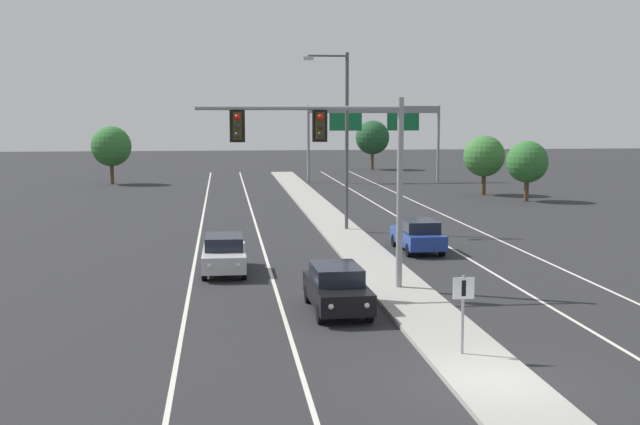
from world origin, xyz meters
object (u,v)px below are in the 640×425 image
highway_sign_gantry (374,119)px  tree_far_right_a (372,138)px  tree_far_left_c (111,146)px  tree_far_right_c (484,156)px  car_oncoming_black (337,288)px  street_lamp_median (343,130)px  tree_far_right_b (527,162)px  car_oncoming_silver (224,254)px  overhead_signal_mast (336,152)px  median_sign_post (463,303)px  car_receding_blue (418,235)px

highway_sign_gantry → tree_far_right_a: size_ratio=2.26×
highway_sign_gantry → tree_far_left_c: 25.50m
tree_far_right_a → tree_far_right_c: (3.59, -31.35, -0.62)m
tree_far_right_a → tree_far_left_c: (-28.44, -17.10, -0.23)m
car_oncoming_black → tree_far_right_a: tree_far_right_a is taller
street_lamp_median → tree_far_right_b: (16.45, 14.32, -2.77)m
tree_far_right_a → tree_far_right_b: (5.32, -36.50, -0.81)m
car_oncoming_silver → car_oncoming_black: bearing=-62.7°
tree_far_right_c → tree_far_left_c: size_ratio=0.89×
overhead_signal_mast → tree_far_right_a: size_ratio=1.31×
street_lamp_median → tree_far_right_c: (14.72, 19.47, -2.58)m
highway_sign_gantry → tree_far_right_c: 15.70m
tree_far_right_c → tree_far_left_c: 35.06m
highway_sign_gantry → tree_far_right_b: highway_sign_gantry is taller
car_oncoming_silver → tree_far_right_b: size_ratio=0.96×
median_sign_post → tree_far_right_c: 46.65m
street_lamp_median → car_oncoming_silver: street_lamp_median is taller
median_sign_post → car_receding_blue: 17.73m
car_oncoming_silver → car_receding_blue: size_ratio=1.00×
street_lamp_median → car_oncoming_black: street_lamp_median is taller
tree_far_right_c → street_lamp_median: bearing=-127.1°
tree_far_right_a → tree_far_right_c: bearing=-83.5°
median_sign_post → car_oncoming_silver: median_sign_post is taller
street_lamp_median → car_receding_blue: (2.67, -7.20, -4.97)m
median_sign_post → car_receding_blue: bearing=80.3°
tree_far_right_c → tree_far_right_b: (1.73, -5.15, -0.19)m
car_oncoming_black → tree_far_right_a: 71.14m
overhead_signal_mast → tree_far_right_b: bearing=57.7°
car_receding_blue → tree_far_right_a: bearing=81.7°
car_oncoming_black → car_receding_blue: (5.66, 11.65, 0.00)m
median_sign_post → street_lamp_median: street_lamp_median is taller
tree_far_right_b → highway_sign_gantry: bearing=113.8°
car_oncoming_silver → tree_far_left_c: 46.49m
overhead_signal_mast → tree_far_right_b: 35.78m
car_oncoming_black → tree_far_right_c: (17.71, 38.32, 2.40)m
car_oncoming_silver → tree_far_left_c: bearing=103.1°
car_receding_blue → tree_far_right_b: bearing=57.4°
tree_far_right_c → tree_far_left_c: (-32.03, 14.25, 0.39)m
median_sign_post → tree_far_right_c: bearing=71.2°
car_receding_blue → tree_far_right_c: bearing=65.7°
tree_far_left_c → tree_far_right_b: size_ratio=1.19×
car_oncoming_black → tree_far_right_c: tree_far_right_c is taller
highway_sign_gantry → overhead_signal_mast: bearing=-102.2°
overhead_signal_mast → car_oncoming_black: (-0.38, -2.97, -4.51)m
car_receding_blue → tree_far_right_a: (8.46, 58.02, 3.02)m
car_oncoming_black → median_sign_post: bearing=-65.3°
overhead_signal_mast → tree_far_right_a: 68.11m
overhead_signal_mast → tree_far_right_c: 39.42m
car_oncoming_silver → tree_far_right_c: 37.77m
street_lamp_median → tree_far_right_b: street_lamp_median is taller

